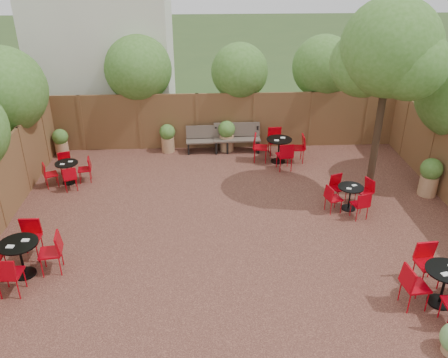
{
  "coord_description": "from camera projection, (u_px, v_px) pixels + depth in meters",
  "views": [
    {
      "loc": [
        -0.84,
        -10.55,
        6.61
      ],
      "look_at": [
        -0.29,
        0.5,
        1.0
      ],
      "focal_mm": 37.61,
      "sensor_mm": 36.0,
      "label": 1
    }
  ],
  "objects": [
    {
      "name": "ground",
      "position": [
        236.0,
        221.0,
        12.43
      ],
      "size": [
        80.0,
        80.0,
        0.0
      ],
      "primitive_type": "plane",
      "color": "#354F23",
      "rests_on": "ground"
    },
    {
      "name": "courtyard_paving",
      "position": [
        236.0,
        221.0,
        12.42
      ],
      "size": [
        12.0,
        10.0,
        0.02
      ],
      "primitive_type": "cube",
      "color": "#371D16",
      "rests_on": "ground"
    },
    {
      "name": "fence_back",
      "position": [
        226.0,
        121.0,
        16.43
      ],
      "size": [
        12.0,
        0.08,
        2.0
      ],
      "primitive_type": "cube",
      "color": "brown",
      "rests_on": "ground"
    },
    {
      "name": "neighbour_building",
      "position": [
        102.0,
        20.0,
        17.55
      ],
      "size": [
        5.0,
        4.0,
        8.0
      ],
      "primitive_type": "cube",
      "color": "silver",
      "rests_on": "ground"
    },
    {
      "name": "overhang_foliage",
      "position": [
        192.0,
        91.0,
        13.65
      ],
      "size": [
        15.85,
        10.46,
        2.74
      ],
      "color": "#3E6C23",
      "rests_on": "ground"
    },
    {
      "name": "courtyard_tree",
      "position": [
        389.0,
        55.0,
        11.84
      ],
      "size": [
        2.71,
        2.61,
        5.48
      ],
      "rotation": [
        0.0,
        0.0,
        -0.19
      ],
      "color": "black",
      "rests_on": "courtyard_paving"
    },
    {
      "name": "park_bench_left",
      "position": [
        208.0,
        139.0,
        16.3
      ],
      "size": [
        1.5,
        0.55,
        0.92
      ],
      "rotation": [
        0.0,
        0.0,
        0.05
      ],
      "color": "brown",
      "rests_on": "courtyard_paving"
    },
    {
      "name": "park_bench_right",
      "position": [
        237.0,
        137.0,
        16.33
      ],
      "size": [
        1.61,
        0.53,
        0.99
      ],
      "rotation": [
        0.0,
        0.0,
        0.01
      ],
      "color": "brown",
      "rests_on": "courtyard_paving"
    },
    {
      "name": "bistro_tables",
      "position": [
        234.0,
        207.0,
        12.11
      ],
      "size": [
        10.47,
        8.7,
        0.96
      ],
      "color": "black",
      "rests_on": "courtyard_paving"
    },
    {
      "name": "planters",
      "position": [
        236.0,
        148.0,
        15.31
      ],
      "size": [
        11.88,
        4.16,
        1.14
      ],
      "color": "#A57852",
      "rests_on": "courtyard_paving"
    }
  ]
}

